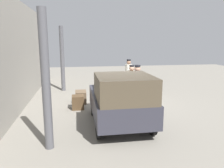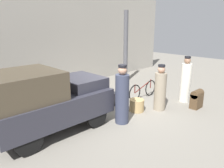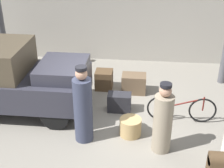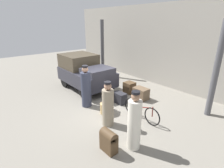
{
  "view_description": "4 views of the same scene",
  "coord_description": "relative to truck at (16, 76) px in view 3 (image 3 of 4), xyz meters",
  "views": [
    {
      "loc": [
        -9.24,
        1.74,
        2.86
      ],
      "look_at": [
        0.2,
        0.2,
        0.95
      ],
      "focal_mm": 35.0,
      "sensor_mm": 36.0,
      "label": 1
    },
    {
      "loc": [
        -4.97,
        -5.12,
        3.01
      ],
      "look_at": [
        0.2,
        0.2,
        0.95
      ],
      "focal_mm": 35.0,
      "sensor_mm": 36.0,
      "label": 2
    },
    {
      "loc": [
        0.91,
        -6.62,
        4.5
      ],
      "look_at": [
        0.2,
        0.2,
        0.95
      ],
      "focal_mm": 50.0,
      "sensor_mm": 36.0,
      "label": 3
    },
    {
      "loc": [
        5.75,
        -4.45,
        3.57
      ],
      "look_at": [
        0.2,
        0.2,
        0.95
      ],
      "focal_mm": 28.0,
      "sensor_mm": 36.0,
      "label": 4
    }
  ],
  "objects": [
    {
      "name": "porter_carrying_trunk",
      "position": [
        1.97,
        -1.14,
        -0.14
      ],
      "size": [
        0.42,
        0.42,
        1.85
      ],
      "color": "#33384C",
      "rests_on": "ground"
    },
    {
      "name": "truck",
      "position": [
        0.0,
        0.0,
        0.0
      ],
      "size": [
        3.36,
        1.83,
        1.83
      ],
      "color": "black",
      "rests_on": "ground"
    },
    {
      "name": "suitcase_black_upright",
      "position": [
        3.02,
        1.26,
        -0.7
      ],
      "size": [
        0.71,
        0.5,
        0.56
      ],
      "color": "brown",
      "rests_on": "ground"
    },
    {
      "name": "ground_plane",
      "position": [
        2.31,
        -0.33,
        -0.98
      ],
      "size": [
        30.0,
        30.0,
        0.0
      ],
      "primitive_type": "plane",
      "color": "gray"
    },
    {
      "name": "canopy_pillar_left",
      "position": [
        -1.26,
        2.2,
        0.85
      ],
      "size": [
        0.23,
        0.23,
        3.66
      ],
      "color": "#4C4C51",
      "rests_on": "ground"
    },
    {
      "name": "trunk_large_brown",
      "position": [
        2.11,
        1.4,
        -0.69
      ],
      "size": [
        0.51,
        0.49,
        0.57
      ],
      "color": "#4C3823",
      "rests_on": "ground"
    },
    {
      "name": "porter_standing_middle",
      "position": [
        3.73,
        -1.34,
        -0.23
      ],
      "size": [
        0.41,
        0.41,
        1.65
      ],
      "color": "gray",
      "rests_on": "ground"
    },
    {
      "name": "trunk_umber_medium",
      "position": [
        2.68,
        0.19,
        -0.73
      ],
      "size": [
        0.62,
        0.37,
        0.49
      ],
      "color": "#232328",
      "rests_on": "ground"
    },
    {
      "name": "trunk_wicker_pale",
      "position": [
        4.83,
        -2.2,
        -0.61
      ],
      "size": [
        0.52,
        0.29,
        0.69
      ],
      "color": "#4C3823",
      "rests_on": "ground"
    },
    {
      "name": "bicycle",
      "position": [
        4.27,
        -0.16,
        -0.63
      ],
      "size": [
        1.73,
        0.04,
        0.73
      ],
      "color": "black",
      "rests_on": "ground"
    },
    {
      "name": "wicker_basket",
      "position": [
        3.03,
        -0.86,
        -0.76
      ],
      "size": [
        0.52,
        0.52,
        0.43
      ],
      "color": "tan",
      "rests_on": "ground"
    }
  ]
}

